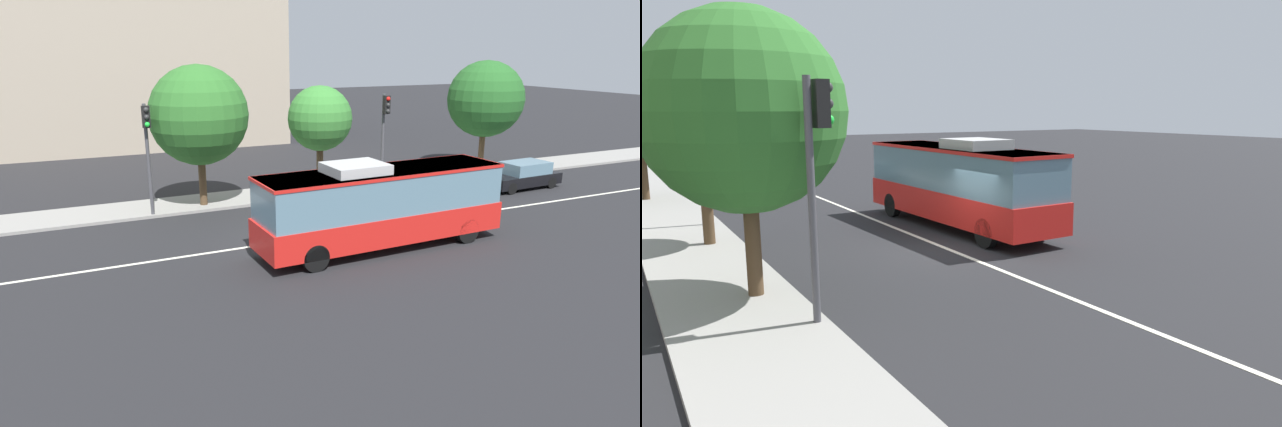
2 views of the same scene
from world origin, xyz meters
The scene contains 10 objects.
ground_plane centered at (0.00, 0.00, 0.00)m, with size 160.00×160.00×0.00m, color black.
sidewalk_kerb centered at (0.00, 7.13, 0.07)m, with size 80.00×3.08×0.14m, color gray.
lane_centre_line centered at (0.00, 0.00, 0.01)m, with size 76.00×0.16×0.01m, color silver.
transit_bus centered at (2.92, -2.17, 1.81)m, with size 10.07×2.80×3.46m.
sedan_black centered at (15.14, 2.93, 0.72)m, with size 4.58×2.00×1.46m.
traffic_light_near_corner centered at (-4.49, 5.69, 3.56)m, with size 0.33×0.62×5.20m.
traffic_light_mid_block centered at (7.90, 5.87, 3.56)m, with size 0.32×0.62×5.20m.
street_tree_kerbside_left centered at (16.23, 7.69, 4.48)m, with size 4.69×4.69×6.84m.
street_tree_kerbside_centre centered at (-1.94, 6.52, 4.49)m, with size 4.71×4.71×6.85m.
street_tree_kerbside_right centered at (4.40, 6.59, 3.99)m, with size 3.38×3.38×5.71m.
Camera 1 is at (-8.12, -20.28, 7.59)m, focal length 31.83 mm.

